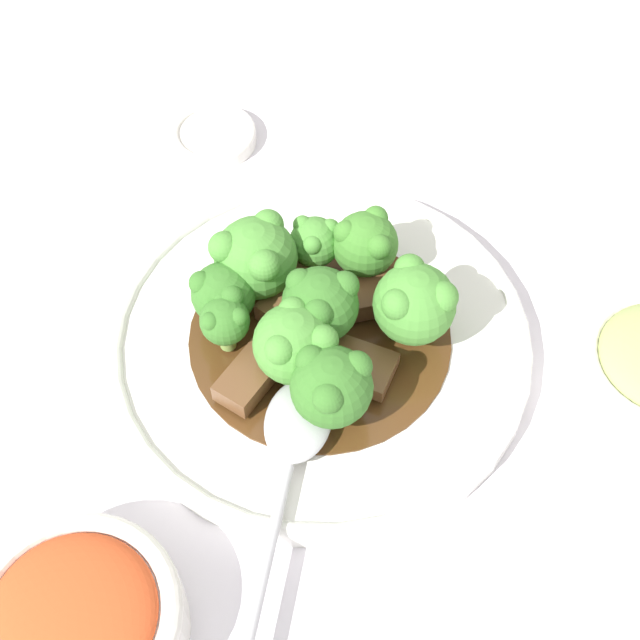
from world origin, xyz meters
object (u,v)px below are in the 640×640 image
(beef_strip_3, at_px, (347,362))
(broccoli_floret_2, at_px, (315,241))
(beef_strip_1, at_px, (371,295))
(broccoli_floret_1, at_px, (225,320))
(broccoli_floret_8, at_px, (322,305))
(broccoli_floret_7, at_px, (415,303))
(beef_strip_0, at_px, (251,375))
(serving_spoon, at_px, (292,450))
(sauce_dish, at_px, (214,135))
(broccoli_floret_4, at_px, (298,345))
(side_bowl_kimchi, at_px, (77,622))
(broccoli_floret_3, at_px, (367,244))
(broccoli_floret_0, at_px, (223,293))
(broccoli_floret_6, at_px, (256,256))
(main_plate, at_px, (320,341))
(broccoli_floret_5, at_px, (332,386))
(beef_strip_2, at_px, (293,299))

(beef_strip_3, bearing_deg, broccoli_floret_2, 43.25)
(beef_strip_1, xyz_separation_m, broccoli_floret_1, (-0.08, 0.06, 0.02))
(broccoli_floret_1, height_order, broccoli_floret_8, broccoli_floret_8)
(broccoli_floret_7, bearing_deg, beef_strip_3, 150.56)
(beef_strip_0, distance_m, serving_spoon, 0.06)
(broccoli_floret_1, bearing_deg, sauce_dish, 36.20)
(broccoli_floret_2, distance_m, broccoli_floret_4, 0.09)
(beef_strip_3, xyz_separation_m, sauce_dish, (0.15, 0.20, -0.02))
(side_bowl_kimchi, xyz_separation_m, sauce_dish, (0.36, 0.15, -0.02))
(beef_strip_0, height_order, broccoli_floret_8, broccoli_floret_8)
(broccoli_floret_3, relative_size, sauce_dish, 0.73)
(beef_strip_1, relative_size, broccoli_floret_4, 1.09)
(broccoli_floret_0, bearing_deg, broccoli_floret_3, -37.25)
(broccoli_floret_3, height_order, broccoli_floret_6, broccoli_floret_6)
(broccoli_floret_0, xyz_separation_m, sauce_dish, (0.15, 0.11, -0.04))
(main_plate, xyz_separation_m, broccoli_floret_4, (-0.03, -0.00, 0.04))
(broccoli_floret_0, height_order, broccoli_floret_2, broccoli_floret_0)
(main_plate, bearing_deg, broccoli_floret_7, -61.59)
(broccoli_floret_2, relative_size, broccoli_floret_5, 0.77)
(broccoli_floret_3, xyz_separation_m, broccoli_floret_7, (-0.03, -0.05, 0.01))
(beef_strip_1, distance_m, broccoli_floret_2, 0.05)
(broccoli_floret_1, bearing_deg, main_plate, -51.58)
(beef_strip_0, distance_m, sauce_dish, 0.24)
(beef_strip_0, bearing_deg, beef_strip_1, -21.62)
(broccoli_floret_4, bearing_deg, beef_strip_1, -10.97)
(broccoli_floret_5, xyz_separation_m, serving_spoon, (-0.04, 0.01, -0.02))
(broccoli_floret_4, bearing_deg, serving_spoon, -154.20)
(beef_strip_3, xyz_separation_m, broccoli_floret_1, (-0.02, 0.08, 0.02))
(beef_strip_2, relative_size, broccoli_floret_5, 0.95)
(beef_strip_2, distance_m, beef_strip_3, 0.06)
(broccoli_floret_3, bearing_deg, beef_strip_0, 169.91)
(broccoli_floret_5, height_order, side_bowl_kimchi, broccoli_floret_5)
(side_bowl_kimchi, bearing_deg, broccoli_floret_1, 8.28)
(main_plate, relative_size, broccoli_floret_7, 4.65)
(main_plate, height_order, broccoli_floret_4, broccoli_floret_4)
(broccoli_floret_2, xyz_separation_m, side_bowl_kimchi, (-0.28, -0.01, -0.02))
(main_plate, relative_size, serving_spoon, 1.31)
(broccoli_floret_6, relative_size, sauce_dish, 0.88)
(main_plate, height_order, beef_strip_1, beef_strip_1)
(broccoli_floret_0, distance_m, serving_spoon, 0.11)
(broccoli_floret_1, bearing_deg, broccoli_floret_6, 8.95)
(beef_strip_1, distance_m, broccoli_floret_6, 0.08)
(serving_spoon, height_order, sauce_dish, serving_spoon)
(beef_strip_2, bearing_deg, beef_strip_3, -115.08)
(beef_strip_3, relative_size, broccoli_floret_2, 1.51)
(broccoli_floret_1, relative_size, side_bowl_kimchi, 0.38)
(beef_strip_0, bearing_deg, broccoli_floret_8, -21.15)
(main_plate, height_order, beef_strip_3, beef_strip_3)
(main_plate, height_order, beef_strip_0, beef_strip_0)
(broccoli_floret_3, bearing_deg, broccoli_floret_0, 142.75)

